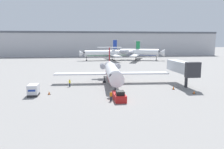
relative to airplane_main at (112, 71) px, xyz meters
name	(u,v)px	position (x,y,z in m)	size (l,w,h in m)	color
ground_plane	(120,101)	(-0.81, -17.12, -3.14)	(600.00, 600.00, 0.00)	gray
terminal_building	(92,44)	(-0.81, 102.88, 5.40)	(180.00, 16.80, 17.02)	#B2B2B7
airplane_main	(112,71)	(0.00, 0.00, 0.00)	(29.26, 25.80, 8.86)	white
pushback_tug	(119,96)	(-0.90, -16.48, -2.39)	(1.99, 4.85, 1.98)	#B21919
luggage_cart	(33,90)	(-17.17, -10.91, -2.01)	(1.91, 3.05, 2.25)	#232326
worker_near_tug	(111,96)	(-2.46, -16.79, -2.19)	(0.40, 0.25, 1.79)	#232838
worker_by_wing	(70,83)	(-10.55, -3.12, -2.20)	(0.40, 0.25, 1.78)	#232838
traffic_cone_left	(49,93)	(-14.26, -10.40, -2.81)	(0.57, 0.57, 0.69)	black
traffic_cone_right	(173,88)	(12.64, -9.24, -2.77)	(0.57, 0.57, 0.76)	black
traffic_cone_mid	(194,92)	(15.19, -13.65, -2.83)	(0.57, 0.57, 0.64)	black
airplane_parked_far_left	(111,53)	(8.47, 65.67, 0.74)	(34.39, 30.70, 10.69)	white
airplane_parked_far_right	(138,53)	(23.11, 64.44, 1.02)	(29.00, 34.21, 11.32)	white
jet_bridge	(182,67)	(16.37, -5.23, 1.31)	(3.20, 12.27, 6.19)	#2D2D33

